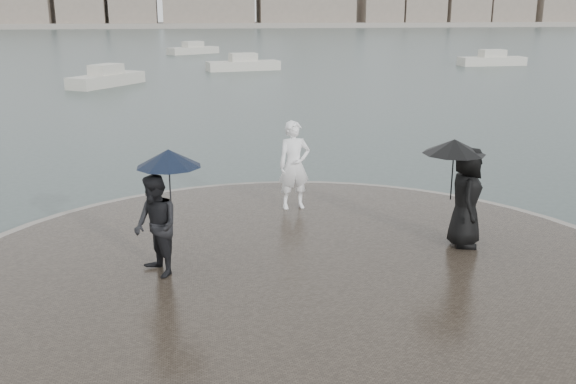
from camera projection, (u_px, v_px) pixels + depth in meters
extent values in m
cylinder|color=gray|center=(301.00, 292.00, 10.22)|extent=(12.50, 12.50, 0.32)
cylinder|color=#2D261E|center=(301.00, 291.00, 10.22)|extent=(11.90, 11.90, 0.36)
imported|color=white|center=(294.00, 165.00, 13.62)|extent=(0.74, 0.53, 1.89)
imported|color=black|center=(156.00, 226.00, 10.17)|extent=(0.92, 1.00, 1.65)
cylinder|color=black|center=(170.00, 192.00, 10.16)|extent=(0.02, 0.02, 0.90)
cone|color=black|center=(169.00, 158.00, 10.01)|extent=(1.03, 1.03, 0.28)
imported|color=black|center=(466.00, 197.00, 11.43)|extent=(0.85, 1.03, 1.82)
cylinder|color=black|center=(452.00, 175.00, 11.38)|extent=(0.02, 0.02, 0.90)
cone|color=black|center=(454.00, 146.00, 11.24)|extent=(1.11, 1.11, 0.26)
cube|color=gray|center=(184.00, 25.00, 161.34)|extent=(260.00, 20.00, 1.20)
cube|color=gray|center=(25.00, 2.00, 151.13)|extent=(12.00, 10.00, 12.00)
cube|color=gray|center=(82.00, 7.00, 153.47)|extent=(11.00, 10.00, 10.00)
cube|color=gray|center=(133.00, 5.00, 155.24)|extent=(11.00, 10.00, 11.00)
cube|color=gray|center=(184.00, 9.00, 157.43)|extent=(10.00, 10.00, 9.00)
cube|color=gray|center=(228.00, 3.00, 158.76)|extent=(12.00, 10.00, 12.00)
cube|color=gray|center=(280.00, 7.00, 161.10)|extent=(11.00, 10.00, 10.00)
cube|color=gray|center=(327.00, 1.00, 162.60)|extent=(13.00, 10.00, 13.00)
cube|color=gray|center=(380.00, 9.00, 165.37)|extent=(10.00, 10.00, 9.00)
cube|color=gray|center=(420.00, 5.00, 166.85)|extent=(11.00, 10.00, 11.00)
cube|color=gray|center=(464.00, 7.00, 168.89)|extent=(11.00, 10.00, 10.00)
cube|color=gray|center=(506.00, 3.00, 170.52)|extent=(12.00, 10.00, 12.00)
cube|color=gray|center=(551.00, 9.00, 173.00)|extent=(10.00, 10.00, 9.00)
cube|color=beige|center=(243.00, 67.00, 48.68)|extent=(5.70, 2.58, 0.90)
cube|color=beige|center=(243.00, 59.00, 48.52)|extent=(2.19, 1.55, 0.90)
cube|color=beige|center=(492.00, 62.00, 52.95)|extent=(5.55, 1.77, 0.90)
cube|color=beige|center=(492.00, 55.00, 52.79)|extent=(2.04, 1.26, 0.90)
cube|color=beige|center=(193.00, 52.00, 66.52)|extent=(5.49, 4.32, 0.90)
cube|color=beige|center=(193.00, 46.00, 66.35)|extent=(2.33, 2.09, 0.90)
cube|color=beige|center=(107.00, 82.00, 38.88)|extent=(4.39, 5.46, 0.90)
cube|color=beige|center=(106.00, 72.00, 38.71)|extent=(2.11, 2.33, 0.90)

